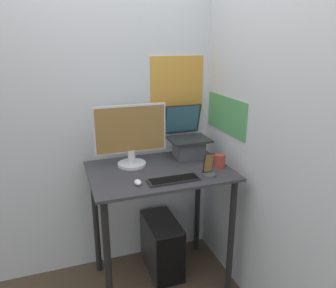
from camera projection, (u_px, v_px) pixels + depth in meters
The scene contains 10 objects.
wall_back at pixel (143, 107), 2.54m from camera, with size 6.00×0.06×2.60m.
wall_side_right at pixel (262, 123), 2.04m from camera, with size 0.06×6.00×2.60m.
desk at pixel (160, 193), 2.33m from camera, with size 0.97×0.68×0.94m.
laptop at pixel (188, 143), 2.50m from camera, with size 0.30×0.30×0.38m.
monitor at pixel (131, 137), 2.29m from camera, with size 0.51×0.20×0.44m.
keyboard at pixel (174, 180), 2.09m from camera, with size 0.34×0.11×0.02m.
mouse at pixel (138, 182), 2.04m from camera, with size 0.04×0.07×0.03m.
cell_phone at pixel (209, 170), 2.16m from camera, with size 0.09×0.09×0.16m.
computer_tower at pixel (162, 246), 2.62m from camera, with size 0.24×0.45×0.44m.
mug at pixel (220, 161), 2.31m from camera, with size 0.08×0.08×0.09m.
Camera 1 is at (-0.64, -1.67, 1.80)m, focal length 35.00 mm.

